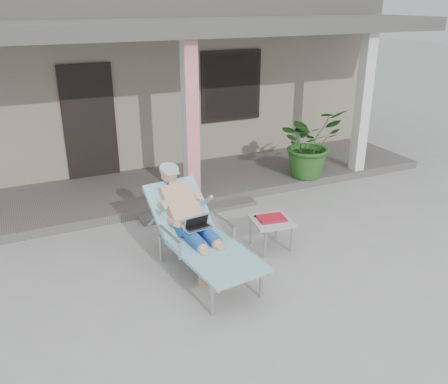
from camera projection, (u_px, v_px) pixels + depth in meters
name	position (u px, v px, depth m)	size (l,w,h in m)	color
ground	(251.00, 264.00, 6.36)	(60.00, 60.00, 0.00)	#9E9E99
house	(124.00, 74.00, 11.18)	(10.40, 5.40, 3.30)	#9D937D
porch_deck	(176.00, 185.00, 8.85)	(10.00, 2.00, 0.15)	#605B56
porch_overhang	(171.00, 33.00, 7.78)	(10.00, 2.30, 2.85)	silver
porch_step	(199.00, 210.00, 7.90)	(2.00, 0.30, 0.07)	#605B56
lounger	(195.00, 211.00, 5.98)	(0.99, 2.10, 1.33)	#B7B7BC
side_table	(271.00, 222.00, 6.63)	(0.61, 0.61, 0.48)	#ABABA6
potted_palm	(309.00, 143.00, 8.88)	(1.18, 1.02, 1.31)	#26591E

